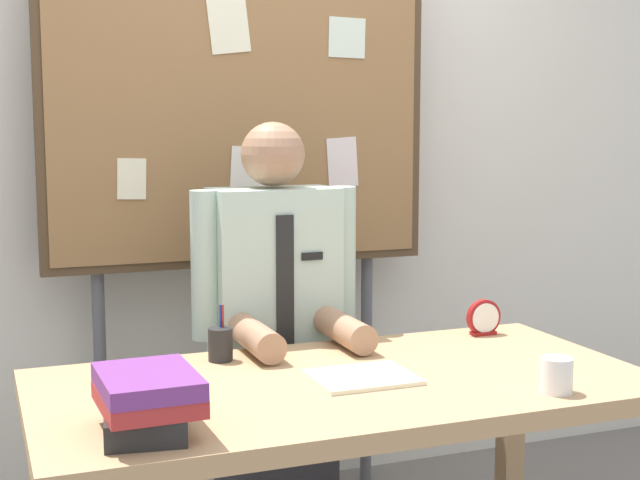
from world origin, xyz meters
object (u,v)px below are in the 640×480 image
Objects in this scene: desk at (344,411)px; coffee_mug at (557,375)px; bulletin_board at (241,110)px; desk_clock at (484,319)px; pen_holder at (220,344)px; book_stack at (147,401)px; person at (275,355)px; open_notebook at (362,377)px.

desk is 18.02× the size of coffee_mug.
bulletin_board is 17.87× the size of desk_clock.
book_stack is at bearing -120.01° from pen_holder.
person is at bearing 155.58° from desk_clock.
pen_holder reaches higher than book_stack.
book_stack reaches higher than coffee_mug.
pen_holder reaches higher than open_notebook.
person is 0.69× the size of bulletin_board.
book_stack is 1.72× the size of pen_holder.
person is 0.88m from bulletin_board.
bulletin_board is at bearing 89.96° from person.
pen_holder is at bearing -132.33° from person.
person reaches higher than desk_clock.
desk_clock is (1.17, 0.53, -0.02)m from book_stack.
book_stack is at bearing -124.73° from person.
person is 1.00m from coffee_mug.
desk_clock is (0.61, 0.31, 0.14)m from desk.
person is at bearing 116.95° from coffee_mug.
desk is at bearing 22.17° from book_stack.
desk_clock is 0.72× the size of pen_holder.
pen_holder is (-0.26, -0.28, 0.13)m from person.
coffee_mug is at bearing -4.20° from book_stack.
bulletin_board is at bearing 92.54° from open_notebook.
desk_clock is at bearing 26.58° from desk.
desk_clock is (0.61, -0.28, 0.13)m from person.
book_stack reaches higher than open_notebook.
pen_holder is at bearing 133.09° from open_notebook.
desk is 0.70m from desk_clock.
desk is 1.25m from bulletin_board.
bulletin_board is 1.50m from coffee_mug.
coffee_mug is (0.41, -0.28, 0.04)m from open_notebook.
open_notebook is 0.44m from pen_holder.
person reaches higher than desk.
open_notebook is (0.61, 0.21, -0.07)m from book_stack.
person reaches higher than book_stack.
pen_holder is (-0.71, 0.60, 0.00)m from coffee_mug.
bulletin_board is 7.45× the size of book_stack.
pen_holder is (-0.26, -0.65, -0.67)m from bulletin_board.
coffee_mug is (1.01, -0.07, -0.03)m from book_stack.
bulletin_board reaches higher than pen_holder.
book_stack is 2.40× the size of desk_clock.
bulletin_board is 1.21m from open_notebook.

